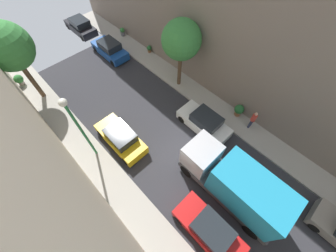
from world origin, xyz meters
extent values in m
plane|color=#2D2D33|center=(0.00, 0.00, 0.00)|extent=(32.00, 32.00, 0.00)
cube|color=#A8A399|center=(-5.00, 0.00, 0.07)|extent=(2.00, 44.00, 0.15)
cube|color=#A8A399|center=(5.00, 0.00, 0.07)|extent=(2.00, 44.00, 0.15)
cube|color=red|center=(-2.70, -4.14, 0.55)|extent=(1.76, 4.20, 0.76)
cube|color=#1E2328|center=(-2.70, -4.29, 1.25)|extent=(1.56, 2.10, 0.64)
cylinder|color=black|center=(-3.48, -2.59, 0.32)|extent=(0.22, 0.64, 0.64)
cylinder|color=black|center=(-1.92, -2.59, 0.32)|extent=(0.22, 0.64, 0.64)
cylinder|color=black|center=(-1.92, -5.69, 0.32)|extent=(0.22, 0.64, 0.64)
cube|color=gold|center=(-2.70, 4.16, 0.55)|extent=(1.76, 4.20, 0.76)
cube|color=#1E2328|center=(-2.70, 4.01, 1.25)|extent=(1.56, 2.10, 0.64)
cylinder|color=black|center=(-3.48, 5.71, 0.32)|extent=(0.22, 0.64, 0.64)
cylinder|color=black|center=(-1.92, 5.71, 0.32)|extent=(0.22, 0.64, 0.64)
cylinder|color=black|center=(-3.48, 2.61, 0.32)|extent=(0.22, 0.64, 0.64)
cylinder|color=black|center=(-1.92, 2.61, 0.32)|extent=(0.22, 0.64, 0.64)
cylinder|color=black|center=(1.92, -8.35, 0.32)|extent=(0.22, 0.64, 0.64)
cylinder|color=black|center=(3.48, -8.35, 0.32)|extent=(0.22, 0.64, 0.64)
cube|color=white|center=(2.70, 0.83, 0.55)|extent=(1.76, 4.20, 0.76)
cube|color=#1E2328|center=(2.70, 0.68, 1.25)|extent=(1.56, 2.10, 0.64)
cylinder|color=black|center=(1.92, 2.38, 0.32)|extent=(0.22, 0.64, 0.64)
cylinder|color=black|center=(3.48, 2.38, 0.32)|extent=(0.22, 0.64, 0.64)
cylinder|color=black|center=(1.92, -0.72, 0.32)|extent=(0.22, 0.64, 0.64)
cylinder|color=black|center=(3.48, -0.72, 0.32)|extent=(0.22, 0.64, 0.64)
cube|color=#194799|center=(2.70, 13.28, 0.55)|extent=(1.76, 4.20, 0.76)
cube|color=#1E2328|center=(2.70, 13.13, 1.25)|extent=(1.56, 2.10, 0.64)
cylinder|color=black|center=(1.92, 14.83, 0.32)|extent=(0.22, 0.64, 0.64)
cylinder|color=black|center=(3.48, 14.83, 0.32)|extent=(0.22, 0.64, 0.64)
cylinder|color=black|center=(1.92, 11.73, 0.32)|extent=(0.22, 0.64, 0.64)
cylinder|color=black|center=(3.48, 11.73, 0.32)|extent=(0.22, 0.64, 0.64)
cube|color=black|center=(2.70, 18.94, 0.55)|extent=(1.76, 4.20, 0.76)
cube|color=#1E2328|center=(2.70, 18.79, 1.25)|extent=(1.56, 2.10, 0.64)
cylinder|color=black|center=(1.92, 20.49, 0.32)|extent=(0.22, 0.64, 0.64)
cylinder|color=black|center=(3.48, 20.49, 0.32)|extent=(0.22, 0.64, 0.64)
cylinder|color=black|center=(1.92, 17.39, 0.32)|extent=(0.22, 0.64, 0.64)
cylinder|color=black|center=(3.48, 17.39, 0.32)|extent=(0.22, 0.64, 0.64)
cube|color=#4C4C51|center=(0.00, -3.46, 0.73)|extent=(2.20, 6.60, 0.50)
cube|color=#B7B7BC|center=(0.00, -1.06, 1.83)|extent=(2.10, 1.80, 1.70)
cube|color=#1E8CB7|center=(0.00, -4.46, 2.18)|extent=(2.24, 4.20, 2.40)
cylinder|color=black|center=(-0.98, -0.86, 0.48)|extent=(0.30, 0.96, 0.96)
cylinder|color=black|center=(0.98, -0.86, 0.48)|extent=(0.30, 0.96, 0.96)
cylinder|color=black|center=(-0.98, -5.86, 0.48)|extent=(0.30, 0.96, 0.96)
cylinder|color=black|center=(0.98, -5.86, 0.48)|extent=(0.30, 0.96, 0.96)
cylinder|color=#2D334C|center=(5.20, -1.68, 0.56)|extent=(0.18, 0.18, 0.82)
cylinder|color=#2D334C|center=(5.42, -1.68, 0.56)|extent=(0.18, 0.18, 0.82)
cylinder|color=#D83F33|center=(5.31, -1.68, 1.29)|extent=(0.36, 0.36, 0.64)
sphere|color=tan|center=(5.31, -1.68, 1.75)|extent=(0.24, 0.24, 0.24)
cylinder|color=brown|center=(-4.87, 12.60, 1.95)|extent=(0.36, 0.36, 3.60)
sphere|color=#38843D|center=(-4.87, 12.60, 5.00)|extent=(3.34, 3.34, 3.34)
cylinder|color=brown|center=(4.71, 5.46, 1.77)|extent=(0.32, 0.32, 3.24)
sphere|color=#38843D|center=(4.71, 5.46, 4.52)|extent=(3.01, 3.01, 3.01)
cylinder|color=brown|center=(5.76, 10.74, 0.29)|extent=(0.34, 0.34, 0.28)
sphere|color=#23602D|center=(5.76, 10.74, 0.62)|extent=(0.47, 0.47, 0.47)
cylinder|color=slate|center=(5.57, 14.98, 0.36)|extent=(0.45, 0.45, 0.42)
sphere|color=#38843D|center=(5.57, 14.98, 0.77)|extent=(0.50, 0.50, 0.50)
cylinder|color=#B2A899|center=(-5.64, 15.27, 0.31)|extent=(0.48, 0.48, 0.32)
sphere|color=#2D7233|center=(-5.64, 15.27, 0.77)|extent=(0.75, 0.75, 0.75)
cylinder|color=brown|center=(5.60, -0.34, 0.33)|extent=(0.48, 0.48, 0.37)
sphere|color=#23602D|center=(5.60, -0.34, 0.82)|extent=(0.75, 0.75, 0.75)
cylinder|color=#26723F|center=(-4.60, 4.66, 2.85)|extent=(0.16, 0.16, 5.39)
sphere|color=white|center=(-4.60, 4.66, 5.76)|extent=(0.44, 0.44, 0.44)
camera|label=1|loc=(-5.33, -3.56, 13.41)|focal=21.62mm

